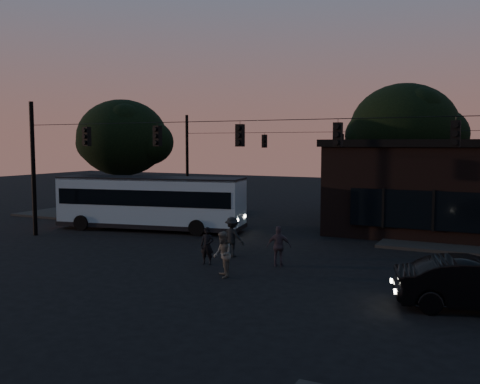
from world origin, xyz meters
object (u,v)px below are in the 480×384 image
at_px(bus, 151,200).
at_px(pedestrian_c, 279,246).
at_px(pedestrian_a, 207,246).
at_px(pedestrian_b, 223,254).
at_px(building, 473,187).
at_px(pedestrian_d, 232,237).
at_px(car, 477,285).

relative_size(bus, pedestrian_c, 6.71).
height_order(pedestrian_a, pedestrian_b, pedestrian_b).
distance_m(building, pedestrian_d, 15.34).
xyz_separation_m(bus, pedestrian_a, (7.65, -6.37, -0.98)).
height_order(bus, pedestrian_b, bus).
xyz_separation_m(building, car, (1.10, -15.57, -1.89)).
xyz_separation_m(building, pedestrian_b, (-7.96, -15.51, -1.81)).
distance_m(building, car, 15.73).
distance_m(building, pedestrian_c, 14.62).
bearing_deg(bus, building, 11.79).
distance_m(pedestrian_a, pedestrian_d, 1.89).
relative_size(building, pedestrian_a, 9.54).
distance_m(bus, pedestrian_a, 10.00).
bearing_deg(bus, pedestrian_a, -51.47).
relative_size(bus, pedestrian_b, 6.48).
bearing_deg(pedestrian_a, pedestrian_b, -55.39).
height_order(pedestrian_a, pedestrian_c, pedestrian_c).
bearing_deg(pedestrian_d, pedestrian_b, 117.94).
height_order(building, pedestrian_d, building).
bearing_deg(pedestrian_b, pedestrian_c, 117.62).
relative_size(car, pedestrian_a, 3.06).
bearing_deg(pedestrian_d, car, 167.06).
bearing_deg(pedestrian_b, building, 115.71).
bearing_deg(pedestrian_d, pedestrian_a, 88.71).
bearing_deg(car, pedestrian_d, 55.13).
xyz_separation_m(bus, pedestrian_d, (7.88, -4.50, -0.88)).
bearing_deg(pedestrian_d, bus, -23.83).
bearing_deg(pedestrian_c, car, 142.17).
xyz_separation_m(bus, pedestrian_b, (9.31, -8.01, -0.89)).
bearing_deg(pedestrian_c, building, -136.24).
bearing_deg(building, pedestrian_a, -124.75).
xyz_separation_m(bus, car, (18.37, -8.07, -0.98)).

